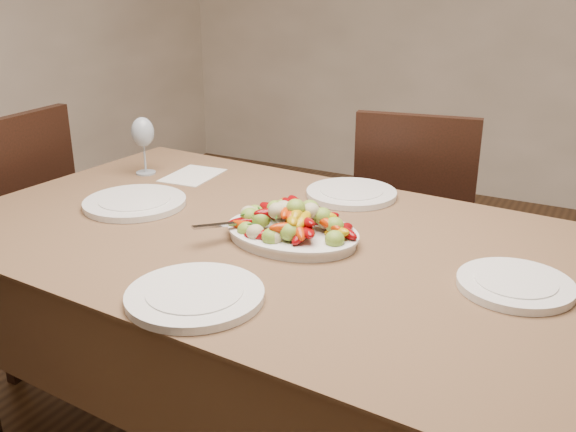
# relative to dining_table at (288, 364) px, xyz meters

# --- Properties ---
(dining_table) EXTENTS (1.90, 1.15, 0.76)m
(dining_table) POSITION_rel_dining_table_xyz_m (0.00, 0.00, 0.00)
(dining_table) COLOR brown
(dining_table) RESTS_ON ground
(chair_far) EXTENTS (0.49, 0.49, 0.95)m
(chair_far) POSITION_rel_dining_table_xyz_m (0.06, 0.93, 0.10)
(chair_far) COLOR black
(chair_far) RESTS_ON ground
(serving_platter) EXTENTS (0.36, 0.27, 0.02)m
(serving_platter) POSITION_rel_dining_table_xyz_m (0.01, -0.00, 0.39)
(serving_platter) COLOR white
(serving_platter) RESTS_ON dining_table
(roasted_vegetables) EXTENTS (0.29, 0.21, 0.09)m
(roasted_vegetables) POSITION_rel_dining_table_xyz_m (0.01, -0.00, 0.45)
(roasted_vegetables) COLOR #750407
(roasted_vegetables) RESTS_ON serving_platter
(serving_spoon) EXTENTS (0.27, 0.19, 0.03)m
(serving_spoon) POSITION_rel_dining_table_xyz_m (-0.05, -0.04, 0.43)
(serving_spoon) COLOR #9EA0A8
(serving_spoon) RESTS_ON serving_platter
(plate_left) EXTENTS (0.30, 0.30, 0.02)m
(plate_left) POSITION_rel_dining_table_xyz_m (-0.51, 0.00, 0.39)
(plate_left) COLOR white
(plate_left) RESTS_ON dining_table
(plate_right) EXTENTS (0.25, 0.25, 0.02)m
(plate_right) POSITION_rel_dining_table_xyz_m (0.56, -0.01, 0.39)
(plate_right) COLOR white
(plate_right) RESTS_ON dining_table
(plate_far) EXTENTS (0.27, 0.27, 0.02)m
(plate_far) POSITION_rel_dining_table_xyz_m (0.01, 0.38, 0.39)
(plate_far) COLOR white
(plate_far) RESTS_ON dining_table
(plate_near) EXTENTS (0.29, 0.29, 0.02)m
(plate_near) POSITION_rel_dining_table_xyz_m (-0.01, -0.38, 0.39)
(plate_near) COLOR white
(plate_near) RESTS_ON dining_table
(wine_glass) EXTENTS (0.08, 0.08, 0.20)m
(wine_glass) POSITION_rel_dining_table_xyz_m (-0.69, 0.27, 0.48)
(wine_glass) COLOR #8C99A5
(wine_glass) RESTS_ON dining_table
(menu_card) EXTENTS (0.17, 0.22, 0.00)m
(menu_card) POSITION_rel_dining_table_xyz_m (-0.54, 0.32, 0.38)
(menu_card) COLOR silver
(menu_card) RESTS_ON dining_table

